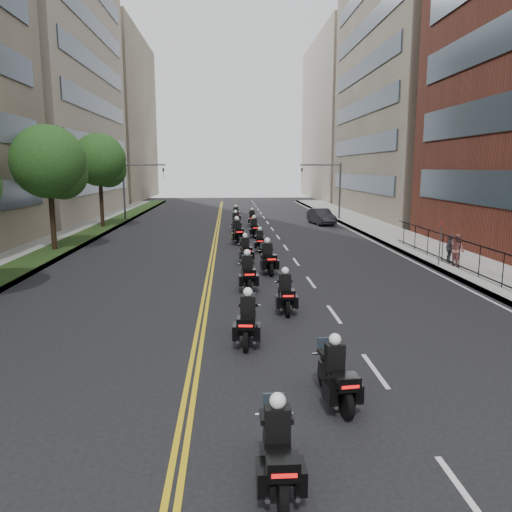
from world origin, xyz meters
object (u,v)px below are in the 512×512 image
at_px(motorcycle_5, 268,259).
at_px(pedestrian_b, 457,250).
at_px(motorcycle_6, 245,251).
at_px(motorcycle_9, 254,229).
at_px(motorcycle_7, 260,242).
at_px(motorcycle_0, 278,452).
at_px(motorcycle_8, 237,233).
at_px(motorcycle_4, 248,274).
at_px(pedestrian_c, 450,249).
at_px(motorcycle_3, 285,294).
at_px(motorcycle_1, 336,377).
at_px(motorcycle_2, 248,322).
at_px(motorcycle_12, 236,215).
at_px(motorcycle_10, 236,223).
at_px(parked_sedan, 321,217).
at_px(motorcycle_11, 252,219).

bearing_deg(motorcycle_5, pedestrian_b, -2.65).
distance_m(motorcycle_6, motorcycle_9, 10.07).
bearing_deg(motorcycle_7, motorcycle_0, -90.30).
xyz_separation_m(motorcycle_7, motorcycle_8, (-1.35, 3.29, 0.14)).
distance_m(motorcycle_4, motorcycle_9, 16.11).
xyz_separation_m(motorcycle_8, pedestrian_c, (11.12, -8.38, 0.16)).
relative_size(motorcycle_4, motorcycle_6, 1.06).
distance_m(motorcycle_3, motorcycle_7, 13.15).
height_order(motorcycle_1, pedestrian_c, pedestrian_c).
xyz_separation_m(motorcycle_2, motorcycle_3, (1.49, 3.23, -0.02)).
distance_m(motorcycle_5, pedestrian_b, 9.83).
xyz_separation_m(motorcycle_3, motorcycle_4, (-1.23, 3.35, 0.04)).
relative_size(motorcycle_12, pedestrian_b, 1.39).
distance_m(motorcycle_3, motorcycle_10, 23.22).
distance_m(motorcycle_5, motorcycle_9, 12.81).
bearing_deg(motorcycle_2, motorcycle_12, 95.49).
xyz_separation_m(motorcycle_1, pedestrian_b, (9.40, 14.44, 0.35)).
height_order(motorcycle_0, motorcycle_2, motorcycle_2).
relative_size(motorcycle_2, pedestrian_b, 1.37).
bearing_deg(motorcycle_5, motorcycle_0, -100.38).
xyz_separation_m(motorcycle_6, motorcycle_10, (-0.31, 13.78, 0.05)).
height_order(motorcycle_1, motorcycle_4, motorcycle_4).
bearing_deg(motorcycle_6, motorcycle_0, -96.07).
relative_size(motorcycle_5, pedestrian_b, 1.45).
xyz_separation_m(motorcycle_3, motorcycle_6, (-1.11, 9.39, 0.01)).
xyz_separation_m(parked_sedan, pedestrian_b, (3.20, -20.62, 0.26)).
xyz_separation_m(motorcycle_6, motorcycle_9, (0.99, 10.02, 0.01)).
distance_m(motorcycle_12, pedestrian_b, 25.06).
relative_size(motorcycle_9, motorcycle_12, 0.98).
height_order(motorcycle_2, motorcycle_3, motorcycle_2).
distance_m(motorcycle_2, motorcycle_9, 22.69).
relative_size(motorcycle_4, pedestrian_c, 1.56).
distance_m(motorcycle_0, motorcycle_12, 39.80).
xyz_separation_m(motorcycle_4, pedestrian_c, (10.93, 4.72, 0.22)).
bearing_deg(motorcycle_1, motorcycle_0, -125.65).
height_order(motorcycle_7, parked_sedan, motorcycle_7).
relative_size(motorcycle_10, pedestrian_c, 1.58).
bearing_deg(motorcycle_0, motorcycle_10, 90.16).
distance_m(motorcycle_7, parked_sedan, 16.11).
height_order(motorcycle_6, motorcycle_11, motorcycle_11).
bearing_deg(parked_sedan, pedestrian_b, -89.98).
xyz_separation_m(motorcycle_6, motorcycle_12, (-0.18, 20.38, 0.02)).
bearing_deg(pedestrian_b, motorcycle_9, 29.65).
xyz_separation_m(motorcycle_11, motorcycle_12, (-1.38, 3.04, 0.02)).
bearing_deg(motorcycle_10, motorcycle_9, -75.26).
distance_m(motorcycle_9, pedestrian_b, 15.63).
relative_size(motorcycle_1, motorcycle_10, 0.90).
bearing_deg(motorcycle_9, motorcycle_7, -94.00).
xyz_separation_m(motorcycle_2, motorcycle_8, (0.06, 19.68, 0.08)).
height_order(motorcycle_9, motorcycle_12, motorcycle_12).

